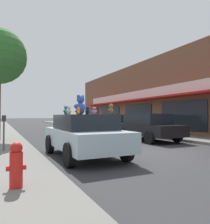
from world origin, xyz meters
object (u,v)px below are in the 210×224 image
at_px(teddy_bear_giant, 80,105).
at_px(teddy_bear_teal, 66,110).
at_px(teddy_bear_black, 87,110).
at_px(parking_meter, 4,128).
at_px(teddy_bear_brown, 111,109).
at_px(parked_car_far_right, 109,124).
at_px(teddy_bear_white, 87,111).
at_px(teddy_bear_pink, 94,111).
at_px(teddy_bear_cream, 69,110).
at_px(plush_art_car, 84,134).
at_px(teddy_bear_yellow, 78,111).
at_px(teddy_bear_orange, 78,111).
at_px(parked_car_far_center, 147,126).
at_px(fire_hydrant, 16,165).
at_px(teddy_bear_red, 78,111).

bearing_deg(teddy_bear_giant, teddy_bear_teal, -34.17).
xyz_separation_m(teddy_bear_black, parking_meter, (-2.22, 2.57, -0.60)).
xyz_separation_m(teddy_bear_brown, parked_car_far_right, (4.31, 8.74, -0.80)).
distance_m(teddy_bear_white, teddy_bear_black, 1.24).
bearing_deg(parked_car_far_right, teddy_bear_teal, -126.12).
bearing_deg(teddy_bear_black, teddy_bear_pink, -162.76).
distance_m(teddy_bear_brown, parking_meter, 4.01).
bearing_deg(teddy_bear_cream, teddy_bear_pink, 174.79).
distance_m(plush_art_car, teddy_bear_yellow, 0.92).
bearing_deg(teddy_bear_yellow, teddy_bear_orange, -156.17).
height_order(teddy_bear_white, parking_meter, teddy_bear_white).
distance_m(teddy_bear_brown, parked_car_far_center, 5.86).
xyz_separation_m(teddy_bear_pink, teddy_bear_yellow, (-0.71, -0.40, -0.02)).
bearing_deg(teddy_bear_pink, teddy_bear_yellow, 42.66).
distance_m(teddy_bear_white, teddy_bear_orange, 0.58).
distance_m(plush_art_car, teddy_bear_brown, 1.32).
bearing_deg(teddy_bear_white, teddy_bear_cream, -12.33).
height_order(teddy_bear_pink, parked_car_far_center, teddy_bear_pink).
bearing_deg(plush_art_car, teddy_bear_pink, 4.40).
bearing_deg(fire_hydrant, teddy_bear_black, 43.35).
relative_size(teddy_bear_white, parked_car_far_right, 0.07).
distance_m(teddy_bear_pink, fire_hydrant, 4.07).
distance_m(teddy_bear_white, parking_meter, 3.08).
bearing_deg(teddy_bear_red, teddy_bear_pink, -160.30).
xyz_separation_m(teddy_bear_brown, parking_meter, (-3.03, 2.54, -0.65)).
bearing_deg(teddy_bear_black, teddy_bear_orange, -138.00).
height_order(teddy_bear_cream, teddy_bear_black, teddy_bear_cream).
distance_m(teddy_bear_pink, teddy_bear_red, 0.58).
distance_m(teddy_bear_white, teddy_bear_brown, 1.19).
xyz_separation_m(teddy_bear_yellow, teddy_bear_brown, (0.92, -0.47, 0.06)).
height_order(teddy_bear_pink, teddy_bear_yellow, teddy_bear_pink).
bearing_deg(plush_art_car, teddy_bear_orange, 86.12).
bearing_deg(teddy_bear_black, parked_car_far_right, -159.13).
relative_size(teddy_bear_giant, teddy_bear_yellow, 3.13).
bearing_deg(parked_car_far_right, teddy_bear_giant, -123.10).
relative_size(teddy_bear_white, fire_hydrant, 0.39).
xyz_separation_m(teddy_bear_giant, teddy_bear_teal, (-0.50, 0.11, -0.19)).
relative_size(teddy_bear_cream, parking_meter, 0.22).
xyz_separation_m(teddy_bear_cream, parking_meter, (-1.85, 1.90, -0.61)).
bearing_deg(teddy_bear_orange, parked_car_far_right, -90.71).
xyz_separation_m(teddy_bear_white, fire_hydrant, (-2.54, -3.13, -1.04)).
height_order(plush_art_car, parked_car_far_center, parked_car_far_center).
relative_size(teddy_bear_teal, parked_car_far_center, 0.07).
xyz_separation_m(teddy_bear_red, teddy_bear_black, (-0.02, -0.88, -0.02)).
relative_size(teddy_bear_red, parked_car_far_right, 0.06).
distance_m(teddy_bear_giant, teddy_bear_cream, 0.86).
bearing_deg(parking_meter, fire_hydrant, -88.36).
height_order(teddy_bear_giant, teddy_bear_red, teddy_bear_giant).
xyz_separation_m(teddy_bear_pink, parked_car_far_center, (4.52, 3.03, -0.76)).
height_order(teddy_bear_giant, fire_hydrant, teddy_bear_giant).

